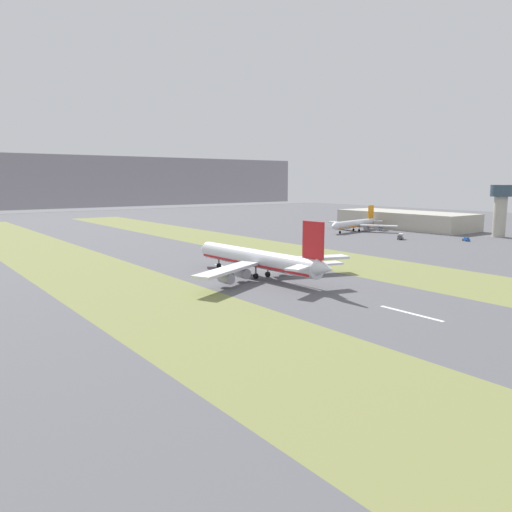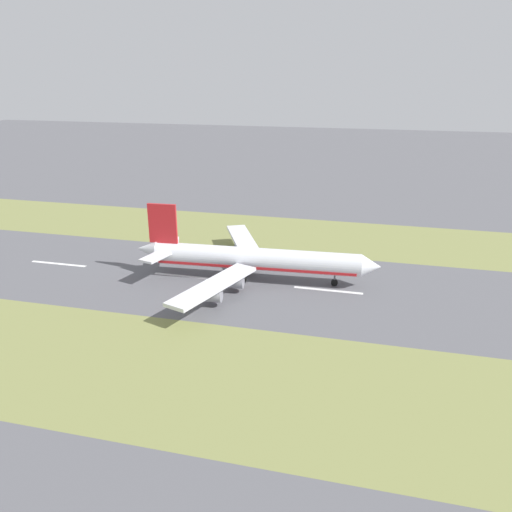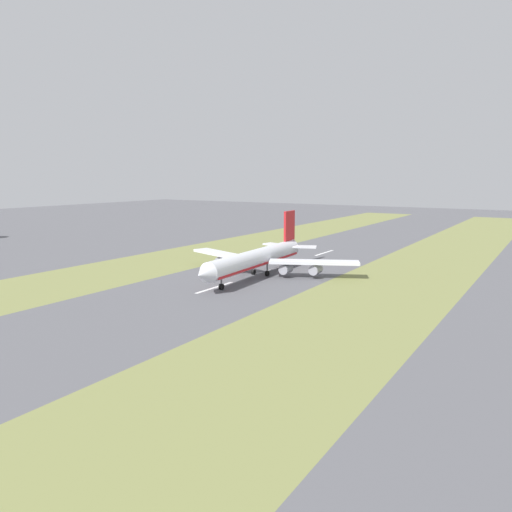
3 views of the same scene
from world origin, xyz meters
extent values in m
plane|color=#56565B|center=(0.00, 0.00, 0.00)|extent=(800.00, 800.00, 0.00)
cube|color=olive|center=(-45.00, 0.00, 0.00)|extent=(40.00, 600.00, 0.01)
cube|color=olive|center=(45.00, 0.00, 0.00)|extent=(40.00, 600.00, 0.01)
cube|color=silver|center=(0.00, -57.70, 0.01)|extent=(1.20, 18.00, 0.01)
cube|color=silver|center=(0.00, -17.70, 0.01)|extent=(1.20, 18.00, 0.01)
cube|color=silver|center=(0.00, 22.30, 0.01)|extent=(1.20, 18.00, 0.01)
cylinder|color=silver|center=(-2.21, 2.30, 6.20)|extent=(9.18, 56.25, 6.00)
cone|color=silver|center=(-3.95, 32.75, 6.20)|extent=(6.16, 5.33, 5.88)
cone|color=silver|center=(-0.45, -28.65, 7.00)|extent=(5.43, 6.28, 5.10)
cube|color=red|center=(-2.21, 2.30, 4.55)|extent=(8.76, 54.00, 0.70)
cube|color=silver|center=(-19.27, -5.91, 5.30)|extent=(28.79, 17.81, 0.90)
cube|color=silver|center=(15.67, -3.91, 5.30)|extent=(29.39, 14.99, 0.90)
cylinder|color=#93939E|center=(-10.97, -2.21, 2.85)|extent=(3.47, 4.97, 3.20)
cylinder|color=#93939E|center=(-19.76, -6.21, 2.85)|extent=(3.47, 4.97, 3.20)
cylinder|color=#93939E|center=(7.00, -1.18, 2.85)|extent=(3.47, 4.97, 3.20)
cylinder|color=#93939E|center=(16.18, -4.16, 2.85)|extent=(3.47, 4.97, 3.20)
cube|color=red|center=(-0.73, -23.66, 14.70)|extent=(1.25, 8.03, 11.00)
cube|color=silver|center=(-6.22, -23.97, 7.20)|extent=(10.91, 7.73, 0.60)
cube|color=silver|center=(4.76, -23.34, 7.20)|extent=(10.79, 6.80, 0.60)
cylinder|color=#59595E|center=(-3.43, 23.55, 2.50)|extent=(0.50, 0.50, 3.20)
cylinder|color=black|center=(-3.43, 23.55, 0.90)|extent=(1.00, 1.85, 1.80)
cylinder|color=#59595E|center=(-4.64, -0.84, 2.50)|extent=(0.50, 0.50, 3.20)
cylinder|color=black|center=(-4.64, -0.84, 0.90)|extent=(1.00, 1.85, 1.80)
cylinder|color=#59595E|center=(0.55, -0.55, 2.50)|extent=(0.50, 0.50, 3.20)
cylinder|color=black|center=(0.55, -0.55, 0.90)|extent=(1.00, 1.85, 1.80)
camera|label=1|loc=(-100.52, -129.54, 32.00)|focal=35.00mm
camera|label=2|loc=(120.15, 32.46, 53.75)|focal=35.00mm
camera|label=3|loc=(-86.91, 139.46, 32.90)|focal=35.00mm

